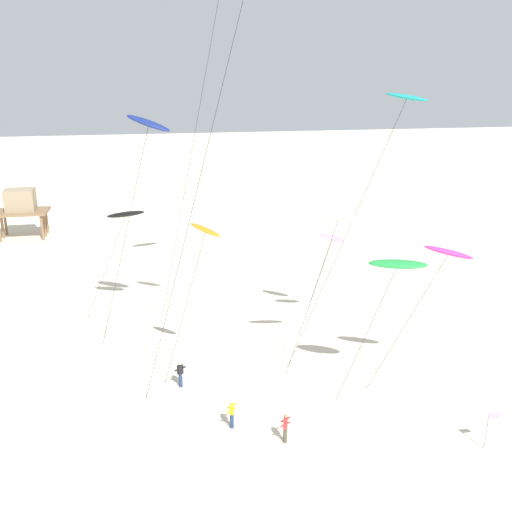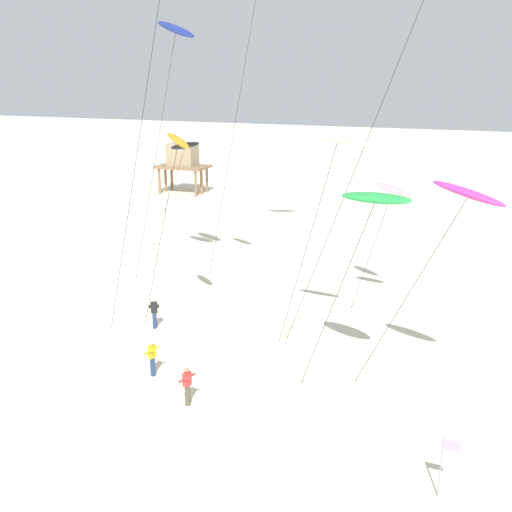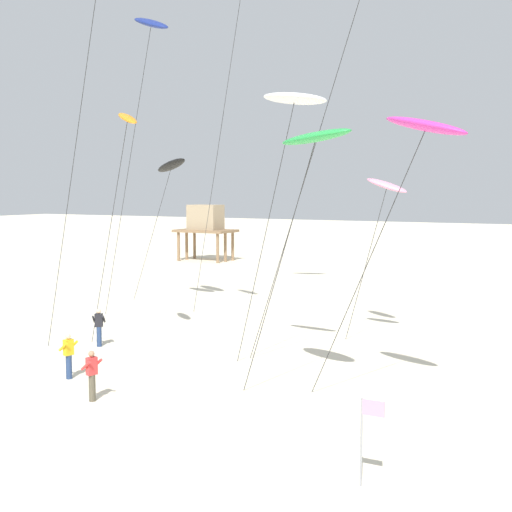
% 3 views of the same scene
% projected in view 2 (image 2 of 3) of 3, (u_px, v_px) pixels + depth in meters
% --- Properties ---
extents(ground_plane, '(260.00, 260.00, 0.00)m').
position_uv_depth(ground_plane, '(167.00, 436.00, 22.70)').
color(ground_plane, beige).
extents(kite_black, '(5.04, 2.25, 8.80)m').
position_uv_depth(kite_black, '(184.00, 146.00, 40.06)').
color(kite_black, black).
rests_on(kite_black, ground).
extents(kite_white, '(4.06, 1.02, 10.59)m').
position_uv_depth(kite_white, '(337.00, 141.00, 26.07)').
color(kite_white, white).
rests_on(kite_white, ground).
extents(kite_orange, '(3.65, 1.52, 10.23)m').
position_uv_depth(kite_orange, '(178.00, 143.00, 28.82)').
color(kite_orange, orange).
rests_on(kite_orange, ground).
extents(kite_magenta, '(5.36, 1.62, 9.26)m').
position_uv_depth(kite_magenta, '(468.00, 194.00, 22.06)').
color(kite_magenta, '#D8339E').
rests_on(kite_magenta, ground).
extents(kite_navy, '(5.50, 1.81, 15.76)m').
position_uv_depth(kite_navy, '(175.00, 31.00, 33.30)').
color(kite_navy, navy).
rests_on(kite_navy, ground).
extents(kite_pink, '(2.93, 0.72, 7.52)m').
position_uv_depth(kite_pink, '(392.00, 190.00, 31.90)').
color(kite_pink, pink).
rests_on(kite_pink, ground).
extents(kite_green, '(4.49, 2.31, 8.80)m').
position_uv_depth(kite_green, '(375.00, 198.00, 22.62)').
color(kite_green, green).
rests_on(kite_green, ground).
extents(kite_flyer_nearest, '(0.63, 0.64, 1.67)m').
position_uv_depth(kite_flyer_nearest, '(187.00, 385.00, 24.56)').
color(kite_flyer_nearest, '#4C4738').
rests_on(kite_flyer_nearest, ground).
extents(kite_flyer_middle, '(0.61, 0.63, 1.67)m').
position_uv_depth(kite_flyer_middle, '(152.00, 357.00, 26.96)').
color(kite_flyer_middle, navy).
rests_on(kite_flyer_middle, ground).
extents(kite_flyer_furthest, '(0.72, 0.71, 1.67)m').
position_uv_depth(kite_flyer_furthest, '(154.00, 312.00, 31.96)').
color(kite_flyer_furthest, navy).
rests_on(kite_flyer_furthest, ground).
extents(stilt_house, '(5.51, 3.49, 5.40)m').
position_uv_depth(stilt_house, '(183.00, 159.00, 66.64)').
color(stilt_house, '#846647').
rests_on(stilt_house, ground).
extents(marker_flag, '(0.56, 0.05, 2.10)m').
position_uv_depth(marker_flag, '(446.00, 457.00, 19.04)').
color(marker_flag, gray).
rests_on(marker_flag, ground).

